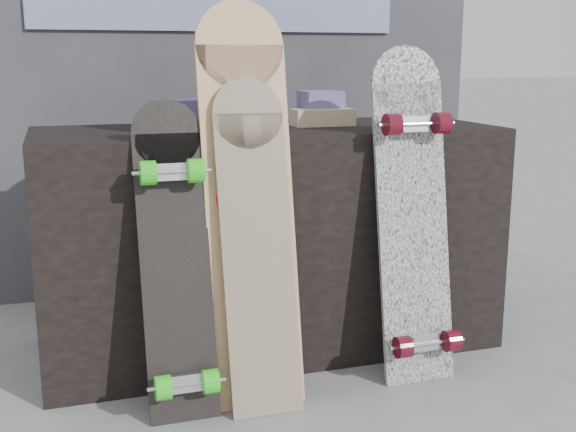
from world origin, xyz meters
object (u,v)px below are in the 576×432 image
object	(u,v)px
longboard_geisha	(249,192)
longboard_celtic	(256,235)
skateboard_dark	(175,256)
longboard_cascadia	(414,210)
vendor_table	(269,239)

from	to	relation	value
longboard_geisha	longboard_celtic	world-z (taller)	longboard_geisha
longboard_celtic	skateboard_dark	bearing A→B (deg)	176.92
longboard_cascadia	skateboard_dark	bearing A→B (deg)	-178.60
longboard_celtic	longboard_cascadia	distance (m)	0.54
skateboard_dark	longboard_celtic	bearing A→B (deg)	-3.08
longboard_celtic	longboard_cascadia	size ratio (longest dim) A/B	0.91
longboard_geisha	longboard_cascadia	size ratio (longest dim) A/B	1.12
vendor_table	skateboard_dark	xyz separation A→B (m)	(-0.40, -0.39, 0.07)
longboard_geisha	longboard_celtic	xyz separation A→B (m)	(0.00, -0.07, -0.12)
vendor_table	longboard_geisha	bearing A→B (deg)	-115.60
vendor_table	longboard_celtic	world-z (taller)	longboard_celtic
vendor_table	longboard_cascadia	xyz separation A→B (m)	(0.38, -0.38, 0.16)
vendor_table	longboard_celtic	distance (m)	0.45
skateboard_dark	longboard_cascadia	bearing A→B (deg)	1.40
longboard_celtic	skateboard_dark	world-z (taller)	longboard_celtic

